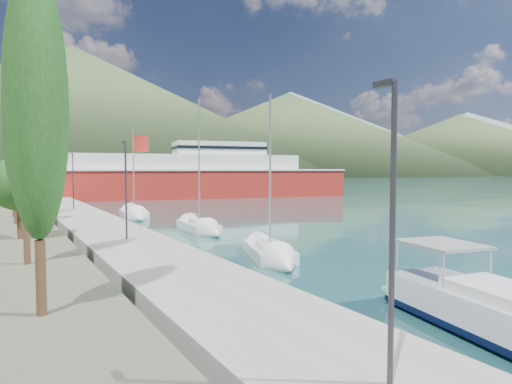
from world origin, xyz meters
TOP-DOWN VIEW (x-y plane):
  - ground at (0.00, 120.00)m, footprint 1400.00×1400.00m
  - quay at (-9.00, 26.00)m, footprint 5.00×88.00m
  - hills_far at (138.59, 618.73)m, footprint 1480.00×900.00m
  - hills_near at (98.04, 372.50)m, footprint 1010.00×520.00m
  - tree_row at (-14.65, 31.28)m, footprint 3.44×63.69m
  - lamp_posts at (-9.00, 15.15)m, footprint 0.15×44.02m
  - sailboat_near at (-2.86, 7.06)m, footprint 4.23×7.37m
  - sailboat_mid at (-1.61, 19.20)m, footprint 2.95×8.35m
  - sailboat_far at (-3.74, 31.91)m, footprint 3.34×7.83m
  - ferry at (13.99, 61.75)m, footprint 60.18×24.08m

SIDE VIEW (x-z plane):
  - ground at x=0.00m, z-range 0.00..0.00m
  - sailboat_near at x=-2.86m, z-range -4.79..5.35m
  - sailboat_mid at x=-1.61m, z-range -5.60..6.18m
  - sailboat_far at x=-3.74m, z-range -5.27..5.89m
  - quay at x=-9.00m, z-range 0.00..0.80m
  - ferry at x=13.99m, z-range -2.29..9.41m
  - lamp_posts at x=-9.00m, z-range 1.05..7.11m
  - tree_row at x=-14.65m, z-range 0.36..11.34m
  - hills_near at x=98.04m, z-range -8.32..106.68m
  - hills_far at x=138.59m, z-range -12.61..167.39m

